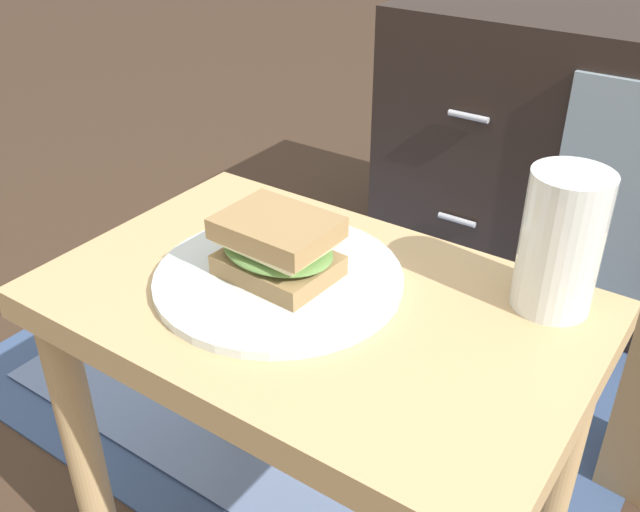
# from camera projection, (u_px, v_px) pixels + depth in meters

# --- Properties ---
(side_table) EXTENTS (0.56, 0.36, 0.46)m
(side_table) POSITION_uv_depth(u_px,v_px,m) (315.00, 364.00, 0.78)
(side_table) COLOR tan
(side_table) RESTS_ON ground
(tv_cabinet) EXTENTS (0.96, 0.46, 0.58)m
(tv_cabinet) POSITION_uv_depth(u_px,v_px,m) (632.00, 165.00, 1.43)
(tv_cabinet) COLOR black
(tv_cabinet) RESTS_ON ground
(area_rug) EXTENTS (1.11, 0.82, 0.01)m
(area_rug) POSITION_uv_depth(u_px,v_px,m) (315.00, 370.00, 1.33)
(area_rug) COLOR #384C72
(area_rug) RESTS_ON ground
(plate) EXTENTS (0.26, 0.26, 0.01)m
(plate) POSITION_uv_depth(u_px,v_px,m) (281.00, 276.00, 0.75)
(plate) COLOR silver
(plate) RESTS_ON side_table
(sandwich_front) EXTENTS (0.13, 0.10, 0.07)m
(sandwich_front) POSITION_uv_depth(u_px,v_px,m) (280.00, 245.00, 0.74)
(sandwich_front) COLOR #9E7A4C
(sandwich_front) RESTS_ON plate
(beer_glass) EXTENTS (0.08, 0.08, 0.14)m
(beer_glass) POSITION_uv_depth(u_px,v_px,m) (560.00, 245.00, 0.68)
(beer_glass) COLOR silver
(beer_glass) RESTS_ON side_table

